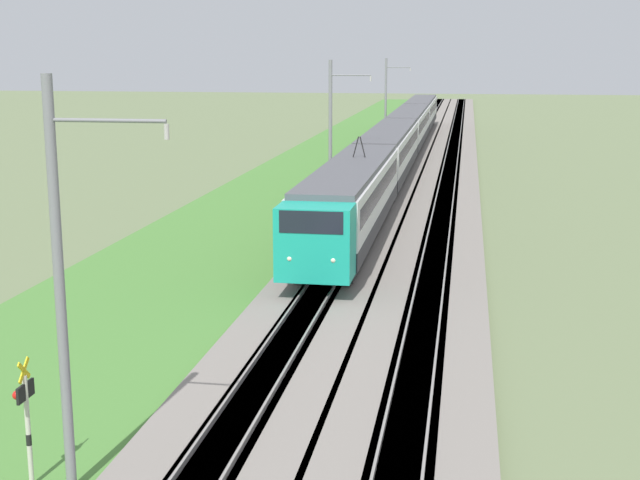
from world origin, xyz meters
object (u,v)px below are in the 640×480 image
(passenger_train, at_px, (401,137))
(catenary_mast_far, at_px, (386,102))
(catenary_mast_near, at_px, (62,288))
(catenary_mast_mid, at_px, (331,133))
(crossing_signal_aux, at_px, (26,412))

(passenger_train, xyz_separation_m, catenary_mast_far, (15.05, 2.60, 2.16))
(passenger_train, xyz_separation_m, catenary_mast_near, (-58.28, 2.61, 2.21))
(catenary_mast_mid, height_order, catenary_mast_far, catenary_mast_mid)
(crossing_signal_aux, xyz_separation_m, catenary_mast_mid, (36.61, -1.02, 2.79))
(catenary_mast_mid, xyz_separation_m, catenary_mast_far, (36.66, -0.00, -0.05))
(passenger_train, xyz_separation_m, catenary_mast_mid, (-21.62, 2.61, 2.21))
(passenger_train, height_order, crossing_signal_aux, passenger_train)
(passenger_train, bearing_deg, catenary_mast_near, -2.56)
(crossing_signal_aux, bearing_deg, catenary_mast_near, 177.07)
(catenary_mast_far, bearing_deg, passenger_train, -170.18)
(passenger_train, height_order, catenary_mast_near, catenary_mast_near)
(catenary_mast_near, height_order, catenary_mast_mid, same)
(crossing_signal_aux, distance_m, catenary_mast_near, 2.97)
(catenary_mast_near, distance_m, catenary_mast_mid, 36.66)
(passenger_train, bearing_deg, catenary_mast_mid, -6.87)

